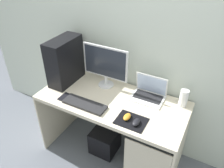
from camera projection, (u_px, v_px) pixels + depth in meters
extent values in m
plane|color=slate|center=(112.00, 152.00, 2.57)|extent=(8.00, 8.00, 0.00)
cube|color=beige|center=(130.00, 33.00, 2.11)|extent=(4.00, 0.04, 2.60)
cube|color=beige|center=(112.00, 101.00, 2.16)|extent=(1.43, 0.65, 0.03)
cube|color=beige|center=(60.00, 109.00, 2.64)|extent=(0.02, 0.65, 0.73)
cube|color=beige|center=(178.00, 155.00, 2.09)|extent=(0.02, 0.65, 0.73)
cube|color=black|center=(65.00, 61.00, 2.29)|extent=(0.19, 0.41, 0.48)
cylinder|color=silver|center=(106.00, 85.00, 2.35)|extent=(0.16, 0.16, 0.01)
cylinder|color=silver|center=(106.00, 80.00, 2.32)|extent=(0.04, 0.04, 0.10)
cube|color=silver|center=(105.00, 62.00, 2.19)|extent=(0.48, 0.02, 0.33)
cube|color=#232833|center=(105.00, 63.00, 2.19)|extent=(0.45, 0.00, 0.30)
cube|color=white|center=(147.00, 98.00, 2.15)|extent=(0.31, 0.22, 0.01)
cube|color=black|center=(148.00, 97.00, 2.16)|extent=(0.27, 0.14, 0.00)
cube|color=white|center=(152.00, 84.00, 2.16)|extent=(0.31, 0.05, 0.21)
cube|color=#ADC1E5|center=(151.00, 85.00, 2.15)|extent=(0.29, 0.04, 0.19)
cylinder|color=white|center=(184.00, 98.00, 2.03)|extent=(0.08, 0.08, 0.17)
cube|color=#232326|center=(85.00, 104.00, 2.07)|extent=(0.42, 0.14, 0.02)
cube|color=black|center=(131.00, 121.00, 1.90)|extent=(0.26, 0.20, 0.00)
ellipsoid|color=orange|center=(127.00, 117.00, 1.91)|extent=(0.06, 0.10, 0.03)
ellipsoid|color=black|center=(136.00, 122.00, 1.85)|extent=(0.06, 0.10, 0.03)
cube|color=black|center=(64.00, 97.00, 2.17)|extent=(0.07, 0.13, 0.01)
cube|color=black|center=(105.00, 140.00, 2.53)|extent=(0.28, 0.28, 0.28)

